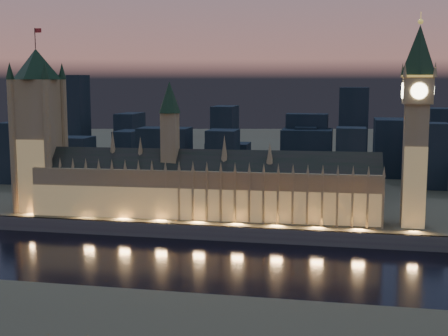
# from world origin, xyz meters

# --- Properties ---
(ground_plane) EXTENTS (2000.00, 2000.00, 0.00)m
(ground_plane) POSITION_xyz_m (0.00, 0.00, 0.00)
(ground_plane) COLOR black
(ground_plane) RESTS_ON ground
(north_bank) EXTENTS (2000.00, 960.00, 8.00)m
(north_bank) POSITION_xyz_m (0.00, 520.00, 4.00)
(north_bank) COLOR brown
(north_bank) RESTS_ON ground
(embankment_wall) EXTENTS (2000.00, 2.50, 8.00)m
(embankment_wall) POSITION_xyz_m (0.00, 41.00, 4.00)
(embankment_wall) COLOR #494147
(embankment_wall) RESTS_ON ground
(palace_of_westminster) EXTENTS (202.00, 28.70, 78.00)m
(palace_of_westminster) POSITION_xyz_m (-9.10, 61.75, 26.37)
(palace_of_westminster) COLOR #9E7E4B
(palace_of_westminster) RESTS_ON north_bank
(victoria_tower) EXTENTS (31.68, 31.68, 109.09)m
(victoria_tower) POSITION_xyz_m (-110.00, 61.92, 61.86)
(victoria_tower) COLOR #9E7E4B
(victoria_tower) RESTS_ON north_bank
(elizabeth_tower) EXTENTS (18.00, 18.00, 113.91)m
(elizabeth_tower) POSITION_xyz_m (108.00, 61.93, 71.60)
(elizabeth_tower) COLOR #9E7E4B
(elizabeth_tower) RESTS_ON north_bank
(city_backdrop) EXTENTS (480.24, 215.63, 83.25)m
(city_backdrop) POSITION_xyz_m (34.60, 246.72, 31.26)
(city_backdrop) COLOR black
(city_backdrop) RESTS_ON north_bank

